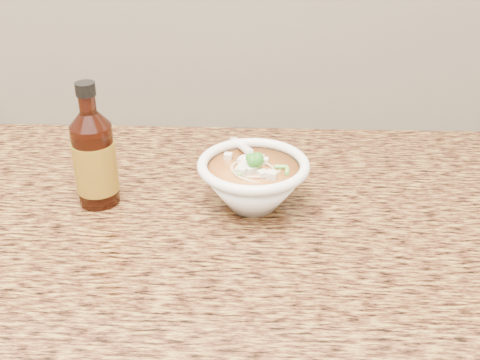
{
  "coord_description": "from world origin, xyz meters",
  "views": [
    {
      "loc": [
        0.28,
        0.9,
        1.39
      ],
      "look_at": [
        0.24,
        1.69,
        0.94
      ],
      "focal_mm": 45.0,
      "sensor_mm": 36.0,
      "label": 1
    }
  ],
  "objects": [
    {
      "name": "counter_slab",
      "position": [
        0.0,
        1.68,
        0.88
      ],
      "size": [
        4.0,
        0.68,
        0.04
      ],
      "primitive_type": "cube",
      "color": "olive",
      "rests_on": "cabinet"
    },
    {
      "name": "soup_bowl",
      "position": [
        0.26,
        1.69,
        0.94
      ],
      "size": [
        0.17,
        0.19,
        0.09
      ],
      "rotation": [
        0.0,
        0.0,
        -0.11
      ],
      "color": "white",
      "rests_on": "counter_slab"
    },
    {
      "name": "hot_sauce_bottle",
      "position": [
        0.03,
        1.69,
        0.97
      ],
      "size": [
        0.06,
        0.06,
        0.19
      ],
      "rotation": [
        0.0,
        0.0,
        -0.01
      ],
      "color": "#370F07",
      "rests_on": "counter_slab"
    }
  ]
}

